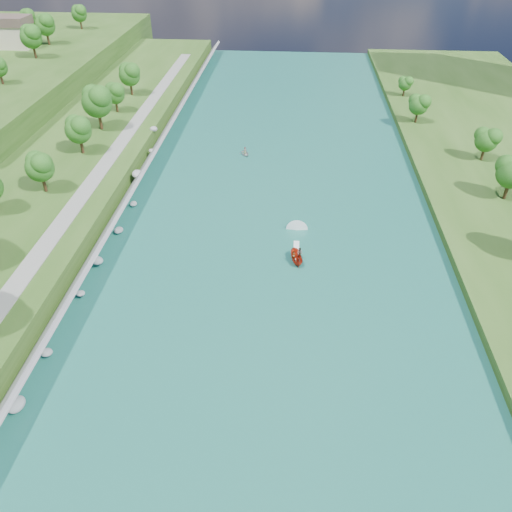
{
  "coord_description": "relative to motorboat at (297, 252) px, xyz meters",
  "views": [
    {
      "loc": [
        2.95,
        -44.98,
        45.15
      ],
      "look_at": [
        -1.64,
        13.48,
        2.5
      ],
      "focal_mm": 35.0,
      "sensor_mm": 36.0,
      "label": 1
    }
  ],
  "objects": [
    {
      "name": "ground",
      "position": [
        -4.29,
        -17.47,
        -0.77
      ],
      "size": [
        260.0,
        260.0,
        0.0
      ],
      "primitive_type": "plane",
      "color": "#2D5119",
      "rests_on": "ground"
    },
    {
      "name": "trees_ridge",
      "position": [
        -77.33,
        81.76,
        13.07
      ],
      "size": [
        21.26,
        63.78,
        10.71
      ],
      "color": "#1A4A13",
      "rests_on": "ridge_west"
    },
    {
      "name": "riprap_bank",
      "position": [
        -30.13,
        1.39,
        1.02
      ],
      "size": [
        4.59,
        236.0,
        4.4
      ],
      "color": "slate",
      "rests_on": "ground"
    },
    {
      "name": "motorboat",
      "position": [
        0.0,
        0.0,
        0.0
      ],
      "size": [
        3.6,
        18.89,
        2.14
      ],
      "rotation": [
        0.0,
        0.0,
        3.37
      ],
      "color": "#AE230D",
      "rests_on": "river_water"
    },
    {
      "name": "river_water",
      "position": [
        -4.29,
        2.53,
        -0.72
      ],
      "size": [
        55.0,
        240.0,
        0.1
      ],
      "primitive_type": "cube",
      "color": "#185D56",
      "rests_on": "ground"
    },
    {
      "name": "raft",
      "position": [
        -11.39,
        35.82,
        -0.3
      ],
      "size": [
        3.0,
        3.43,
        1.66
      ],
      "rotation": [
        0.0,
        0.0,
        0.4
      ],
      "color": "gray",
      "rests_on": "river_water"
    },
    {
      "name": "riverside_path",
      "position": [
        -36.79,
        2.53,
        2.78
      ],
      "size": [
        3.0,
        200.0,
        0.1
      ],
      "primitive_type": "cube",
      "color": "gray",
      "rests_on": "berm_west"
    }
  ]
}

